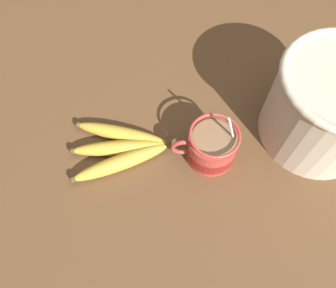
% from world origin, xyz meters
% --- Properties ---
extents(table, '(1.31, 1.31, 0.04)m').
position_xyz_m(table, '(0.00, 0.00, 0.02)').
color(table, brown).
rests_on(table, ground).
extents(coffee_mug, '(0.14, 0.10, 0.15)m').
position_xyz_m(coffee_mug, '(-0.05, -0.04, 0.08)').
color(coffee_mug, '#B23D33').
rests_on(coffee_mug, table).
extents(banana_bunch, '(0.23, 0.16, 0.04)m').
position_xyz_m(banana_bunch, '(0.14, -0.06, 0.06)').
color(banana_bunch, '#4C381E').
rests_on(banana_bunch, table).
extents(woven_basket, '(0.25, 0.25, 0.19)m').
position_xyz_m(woven_basket, '(-0.29, -0.08, 0.14)').
color(woven_basket, beige).
rests_on(woven_basket, table).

